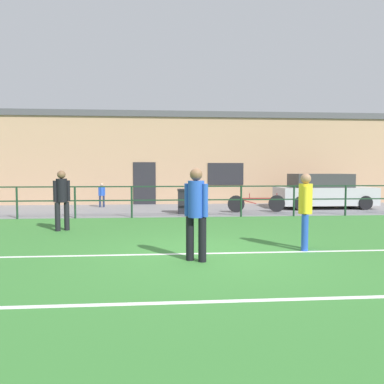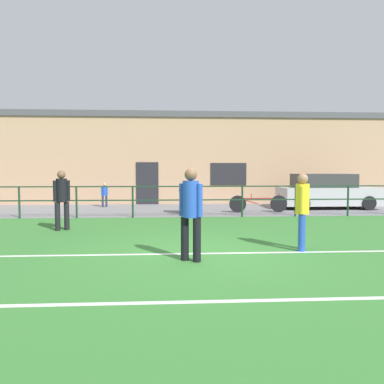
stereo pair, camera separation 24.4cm
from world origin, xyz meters
name	(u,v)px [view 1 (the left image)]	position (x,y,z in m)	size (l,w,h in m)	color
ground	(207,256)	(0.00, 0.00, -0.02)	(60.00, 44.00, 0.04)	#387A33
field_line_touchline	(206,253)	(0.00, 0.11, 0.00)	(36.00, 0.11, 0.00)	white
field_line_hash	(231,301)	(0.00, -2.70, 0.00)	(36.00, 0.11, 0.00)	white
pavement_strip	(183,210)	(0.00, 8.50, 0.01)	(48.00, 5.00, 0.02)	slate
perimeter_fence	(187,197)	(0.00, 6.00, 0.75)	(36.07, 0.07, 1.15)	#193823
clubhouse_facade	(179,158)	(0.00, 12.20, 2.32)	(28.00, 2.56, 4.62)	tan
player_goalkeeper	(62,197)	(-3.75, 3.31, 0.97)	(0.42, 0.30, 1.72)	black
player_striker	(305,207)	(2.18, 0.31, 0.94)	(0.29, 0.43, 1.66)	blue
player_winger	(196,209)	(-0.27, -0.49, 1.01)	(0.43, 0.31, 1.77)	black
spectator_child	(102,193)	(-3.66, 9.74, 0.65)	(0.29, 0.19, 1.11)	#232D4C
parked_car_red	(323,192)	(6.26, 8.56, 0.75)	(4.20, 1.88, 1.53)	#B7B7BC
bicycle_parked_0	(256,203)	(2.88, 7.20, 0.38)	(2.35, 0.04, 0.77)	black
trash_bin_0	(186,201)	(0.02, 6.99, 0.51)	(0.65, 0.55, 0.96)	black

